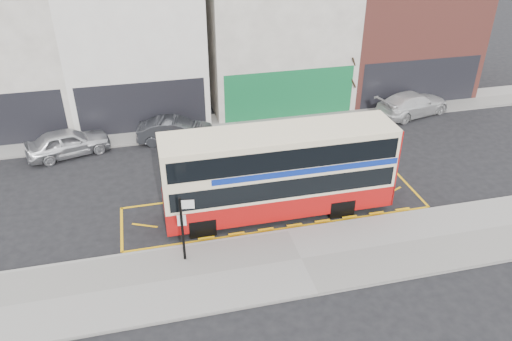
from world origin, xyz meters
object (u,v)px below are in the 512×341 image
object	(u,v)px
double_decker_bus	(280,171)
car_silver	(68,142)
car_grey	(176,130)
car_white	(413,104)
street_tree_right	(350,61)
bus_stop_post	(183,223)

from	to	relation	value
double_decker_bus	car_silver	distance (m)	12.69
car_grey	car_white	size ratio (longest dim) A/B	0.84
car_grey	car_silver	bearing A→B (deg)	102.91
double_decker_bus	car_silver	size ratio (longest dim) A/B	2.31
car_silver	car_white	xyz separation A→B (m)	(21.13, 0.52, -0.01)
double_decker_bus	street_tree_right	xyz separation A→B (m)	(7.57, 10.39, 1.10)
car_grey	street_tree_right	size ratio (longest dim) A/B	0.90
double_decker_bus	car_grey	distance (m)	9.17
car_grey	street_tree_right	xyz separation A→B (m)	(11.45, 2.20, 2.54)
double_decker_bus	car_white	xyz separation A→B (m)	(11.36, 8.49, -1.40)
car_silver	street_tree_right	bearing A→B (deg)	-97.62
car_grey	car_white	world-z (taller)	car_white
bus_stop_post	car_grey	distance (m)	10.77
double_decker_bus	car_grey	world-z (taller)	double_decker_bus
bus_stop_post	car_grey	world-z (taller)	bus_stop_post
car_grey	car_white	bearing A→B (deg)	-78.04
bus_stop_post	car_silver	size ratio (longest dim) A/B	0.65
car_silver	double_decker_bus	bearing A→B (deg)	-144.77
double_decker_bus	car_white	distance (m)	14.25
car_white	car_silver	bearing A→B (deg)	76.15
bus_stop_post	car_white	size ratio (longest dim) A/B	0.56
bus_stop_post	street_tree_right	size ratio (longest dim) A/B	0.61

